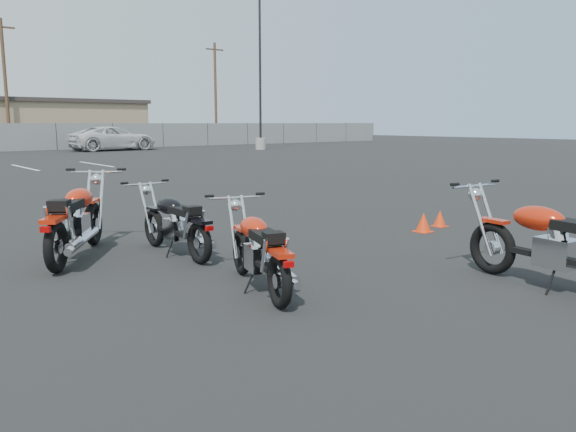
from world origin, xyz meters
TOP-DOWN VIEW (x-y plane):
  - ground at (0.00, 0.00)m, footprint 120.00×120.00m
  - motorcycle_front_red at (-1.79, 2.74)m, footprint 1.76×2.15m
  - motorcycle_second_black at (-0.65, 2.05)m, footprint 0.77×2.00m
  - motorcycle_third_red at (-0.75, -0.06)m, footprint 1.04×1.97m
  - motorcycle_rear_red at (1.77, -2.13)m, footprint 0.89×2.30m
  - training_cone_near at (4.07, 1.00)m, footprint 0.25×0.25m
  - training_cone_far at (3.42, 0.87)m, footprint 0.28×0.28m
  - light_pole_east at (19.01, 26.42)m, footprint 0.80×0.70m
  - tan_building_east at (10.00, 44.00)m, footprint 14.40×9.40m
  - utility_pole_c at (6.00, 39.00)m, footprint 1.80×0.24m
  - utility_pole_d at (24.00, 40.00)m, footprint 1.80×0.24m
  - white_van at (10.76, 31.92)m, footprint 3.05×6.77m

SIDE VIEW (x-z plane):
  - ground at x=0.00m, z-range 0.00..0.00m
  - training_cone_near at x=4.07m, z-range 0.00..0.29m
  - training_cone_far at x=3.42m, z-range 0.00..0.33m
  - motorcycle_third_red at x=-0.75m, z-range -0.04..0.93m
  - motorcycle_second_black at x=-0.65m, z-range -0.04..0.93m
  - motorcycle_rear_red at x=1.77m, z-range -0.05..1.07m
  - motorcycle_front_red at x=-1.79m, z-range -0.05..1.10m
  - white_van at x=10.76m, z-range 0.00..2.51m
  - tan_building_east at x=10.00m, z-range 0.01..3.71m
  - light_pole_east at x=19.01m, z-range -2.58..8.44m
  - utility_pole_c at x=6.00m, z-range 0.19..9.19m
  - utility_pole_d at x=24.00m, z-range 0.19..9.19m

